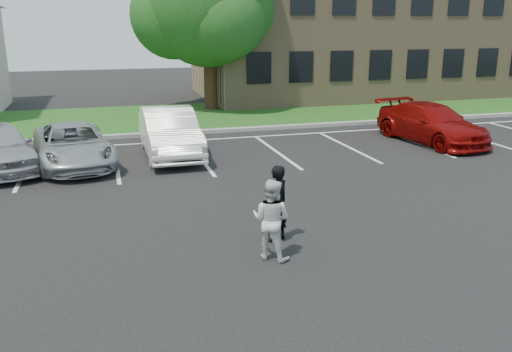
{
  "coord_description": "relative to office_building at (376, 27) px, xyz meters",
  "views": [
    {
      "loc": [
        -3.18,
        -9.95,
        4.53
      ],
      "look_at": [
        0.0,
        1.0,
        1.25
      ],
      "focal_mm": 38.0,
      "sensor_mm": 36.0,
      "label": 1
    }
  ],
  "objects": [
    {
      "name": "tree",
      "position": [
        -11.44,
        -3.92,
        1.19
      ],
      "size": [
        7.8,
        7.2,
        8.8
      ],
      "color": "black",
      "rests_on": "ground"
    },
    {
      "name": "man_black_suit",
      "position": [
        -13.77,
        -21.72,
        -3.33
      ],
      "size": [
        0.72,
        0.61,
        1.66
      ],
      "primitive_type": "imported",
      "rotation": [
        0.0,
        0.0,
        3.57
      ],
      "color": "black",
      "rests_on": "ground"
    },
    {
      "name": "stall_lines",
      "position": [
        -12.6,
        -13.04,
        -4.15
      ],
      "size": [
        34.0,
        5.36,
        0.01
      ],
      "color": "silver",
      "rests_on": "ground"
    },
    {
      "name": "car_white_sedan",
      "position": [
        -14.93,
        -13.49,
        -3.34
      ],
      "size": [
        1.75,
        4.96,
        1.63
      ],
      "primitive_type": "imported",
      "rotation": [
        0.0,
        0.0,
        0.01
      ],
      "color": "white",
      "rests_on": "ground"
    },
    {
      "name": "car_red_compact",
      "position": [
        -5.0,
        -14.14,
        -3.43
      ],
      "size": [
        2.68,
        5.26,
        1.46
      ],
      "primitive_type": "imported",
      "rotation": [
        0.0,
        0.0,
        0.13
      ],
      "color": "maroon",
      "rests_on": "ground"
    },
    {
      "name": "grass_strip",
      "position": [
        -14.0,
        -5.99,
        -4.12
      ],
      "size": [
        44.0,
        8.0,
        0.08
      ],
      "primitive_type": "cube",
      "color": "#27491A",
      "rests_on": "ground"
    },
    {
      "name": "man_white_shirt",
      "position": [
        -14.14,
        -22.54,
        -3.35
      ],
      "size": [
        1.0,
        0.98,
        1.62
      ],
      "primitive_type": "imported",
      "rotation": [
        0.0,
        0.0,
        2.43
      ],
      "color": "silver",
      "rests_on": "ground"
    },
    {
      "name": "ground_plane",
      "position": [
        -14.0,
        -21.99,
        -4.16
      ],
      "size": [
        90.0,
        90.0,
        0.0
      ],
      "primitive_type": "plane",
      "color": "black",
      "rests_on": "ground"
    },
    {
      "name": "office_building",
      "position": [
        0.0,
        0.0,
        0.0
      ],
      "size": [
        22.4,
        10.4,
        8.3
      ],
      "color": "#907858",
      "rests_on": "ground"
    },
    {
      "name": "car_silver_minivan",
      "position": [
        -18.09,
        -13.96,
        -3.49
      ],
      "size": [
        2.9,
        5.08,
        1.34
      ],
      "primitive_type": "imported",
      "rotation": [
        0.0,
        0.0,
        0.15
      ],
      "color": "#B0B3B8",
      "rests_on": "ground"
    },
    {
      "name": "curb",
      "position": [
        -14.0,
        -9.99,
        -4.08
      ],
      "size": [
        40.0,
        0.3,
        0.15
      ],
      "primitive_type": "cube",
      "color": "gray",
      "rests_on": "ground"
    }
  ]
}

